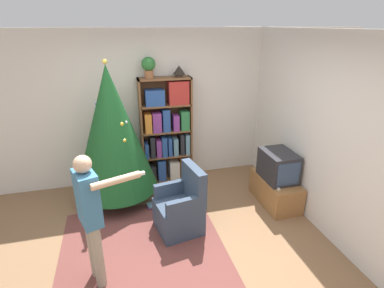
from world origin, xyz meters
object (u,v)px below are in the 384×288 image
(bookshelf, at_px, (167,133))
(christmas_tree, at_px, (112,131))
(armchair, at_px, (181,209))
(standing_person, at_px, (91,212))
(television, at_px, (278,166))
(table_lamp, at_px, (179,70))
(potted_plant, at_px, (149,66))

(bookshelf, bearing_deg, christmas_tree, -153.54)
(armchair, bearing_deg, standing_person, -69.33)
(standing_person, bearing_deg, christmas_tree, 152.11)
(christmas_tree, bearing_deg, television, -16.88)
(christmas_tree, height_order, armchair, christmas_tree)
(table_lamp, bearing_deg, christmas_tree, -158.08)
(television, height_order, christmas_tree, christmas_tree)
(bookshelf, relative_size, television, 3.14)
(television, xyz_separation_m, armchair, (-1.58, -0.28, -0.32))
(bookshelf, distance_m, table_lamp, 1.07)
(television, bearing_deg, christmas_tree, 163.12)
(standing_person, distance_m, table_lamp, 2.73)
(armchair, bearing_deg, potted_plant, 176.70)
(christmas_tree, height_order, table_lamp, christmas_tree)
(armchair, distance_m, standing_person, 1.37)
(table_lamp, bearing_deg, potted_plant, -180.00)
(television, bearing_deg, bookshelf, 141.77)
(standing_person, bearing_deg, bookshelf, 131.96)
(television, relative_size, armchair, 0.64)
(potted_plant, bearing_deg, bookshelf, -1.25)
(christmas_tree, xyz_separation_m, standing_person, (-0.26, -1.64, -0.29))
(table_lamp, bearing_deg, television, -43.05)
(table_lamp, bearing_deg, bookshelf, -178.58)
(armchair, bearing_deg, christmas_tree, -150.94)
(armchair, height_order, standing_person, standing_person)
(television, xyz_separation_m, christmas_tree, (-2.40, 0.73, 0.53))
(television, distance_m, christmas_tree, 2.56)
(christmas_tree, relative_size, table_lamp, 11.04)
(television, xyz_separation_m, potted_plant, (-1.75, 1.18, 1.39))
(television, distance_m, potted_plant, 2.53)
(christmas_tree, xyz_separation_m, armchair, (0.81, -1.00, -0.85))
(bookshelf, distance_m, television, 1.92)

